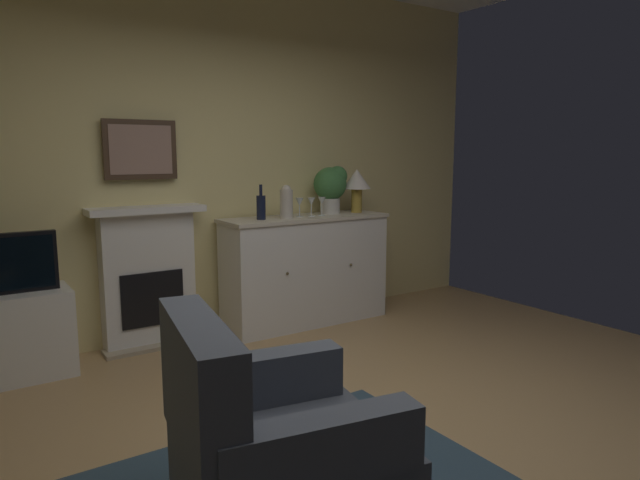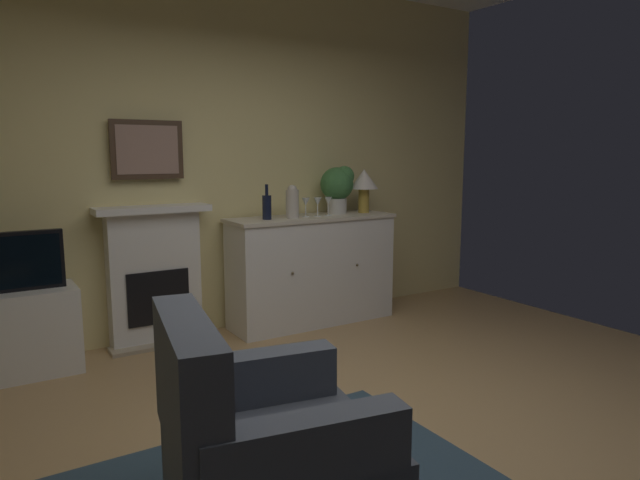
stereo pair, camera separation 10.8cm
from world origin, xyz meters
name	(u,v)px [view 2 (the right image)]	position (x,y,z in m)	size (l,w,h in m)	color
ground_plane	(379,453)	(0.00, 0.00, -0.05)	(5.87, 4.72, 0.10)	tan
wall_rear	(209,155)	(0.00, 2.33, 1.49)	(5.87, 0.06, 2.98)	#EAD68C
fireplace_unit	(155,276)	(-0.53, 2.20, 0.55)	(0.87, 0.30, 1.10)	white
framed_picture	(147,150)	(-0.53, 2.25, 1.53)	(0.55, 0.04, 0.45)	#473323
sideboard_cabinet	(312,270)	(0.81, 2.02, 0.48)	(1.51, 0.49, 0.96)	white
table_lamp	(364,182)	(1.37, 2.02, 1.24)	(0.26, 0.26, 0.40)	#B79338
wine_bottle	(267,206)	(0.37, 2.01, 1.07)	(0.08, 0.08, 0.29)	black
wine_glass_left	(306,203)	(0.74, 2.00, 1.08)	(0.07, 0.07, 0.16)	silver
wine_glass_center	(318,202)	(0.85, 1.98, 1.08)	(0.07, 0.07, 0.16)	silver
wine_glass_right	(328,202)	(0.96, 1.99, 1.08)	(0.07, 0.07, 0.16)	silver
vase_decorative	(292,202)	(0.59, 1.97, 1.10)	(0.11, 0.11, 0.28)	beige
tv_cabinet	(19,333)	(-1.50, 2.04, 0.29)	(0.75, 0.42, 0.59)	white
tv_set	(13,262)	(-1.50, 2.02, 0.79)	(0.62, 0.07, 0.40)	black
potted_plant_small	(338,185)	(1.12, 2.07, 1.21)	(0.30, 0.30, 0.43)	beige
armchair	(261,448)	(-0.83, -0.33, 0.38)	(0.93, 0.89, 0.92)	#474C56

